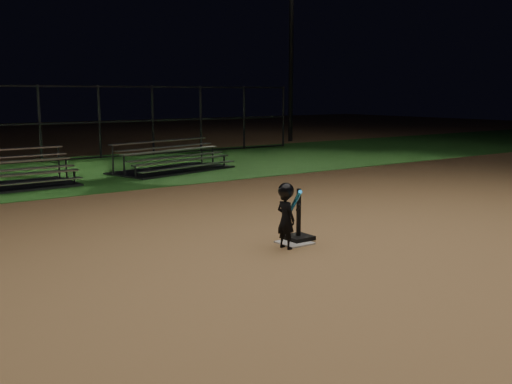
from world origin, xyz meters
The scene contains 8 objects.
ground centered at (0.00, 0.00, 0.00)m, with size 80.00×80.00×0.00m, color #A67A4B.
grass_strip centered at (0.00, 10.00, 0.01)m, with size 60.00×8.00×0.01m, color #235B1D.
home_plate centered at (0.00, 0.00, 0.01)m, with size 0.45×0.45×0.02m, color beige.
batting_tee centered at (0.15, 0.09, 0.17)m, with size 0.38×0.38×0.79m.
child_batter centered at (-0.29, -0.15, 0.52)m, with size 0.39×0.59×0.97m.
bleacher_right centered at (2.43, 8.54, 0.18)m, with size 3.83×2.52×0.86m.
backstop_fence centered at (0.00, 13.00, 1.25)m, with size 20.08×0.08×2.50m.
light_pole_right centered at (12.00, 14.94, 4.95)m, with size 0.90×0.53×8.30m.
Camera 1 is at (-5.53, -6.73, 2.24)m, focal length 41.70 mm.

